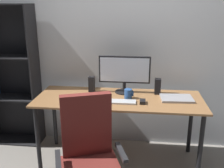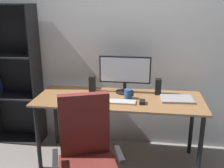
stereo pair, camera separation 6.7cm
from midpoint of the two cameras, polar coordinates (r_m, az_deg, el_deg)
name	(u,v)px [view 1 (the left image)]	position (r m, az deg, el deg)	size (l,w,h in m)	color
ground_plane	(118,160)	(3.02, 0.76, -16.36)	(12.00, 12.00, 0.00)	gray
back_wall	(123,37)	(3.03, 1.80, 10.23)	(6.40, 0.10, 2.60)	silver
desk	(119,106)	(2.71, 0.81, -4.76)	(1.72, 0.65, 0.74)	olive
monitor	(124,72)	(2.78, 2.06, 2.69)	(0.55, 0.20, 0.40)	black
keyboard	(121,102)	(2.56, 1.27, -3.94)	(0.29, 0.11, 0.02)	#B7BABC
mouse	(143,102)	(2.55, 6.00, -3.88)	(0.06, 0.10, 0.03)	black
coffee_mug	(128,94)	(2.66, 2.87, -2.15)	(0.09, 0.08, 0.10)	#285193
laptop	(177,98)	(2.71, 13.35, -3.10)	(0.32, 0.23, 0.02)	#99999E
speaker_left	(92,84)	(2.86, -5.17, -0.02)	(0.06, 0.07, 0.17)	black
speaker_right	(158,86)	(2.81, 9.34, -0.51)	(0.06, 0.07, 0.17)	black
paper_sheet	(87,104)	(2.54, -6.33, -4.42)	(0.21, 0.30, 0.00)	white
office_chair	(90,166)	(2.14, -5.83, -17.48)	(0.58, 0.58, 1.01)	#232326
bookshelf	(12,77)	(3.34, -21.76, 1.42)	(0.62, 0.28, 1.67)	black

